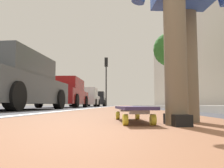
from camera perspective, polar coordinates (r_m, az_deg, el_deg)
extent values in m
plane|color=#38383D|center=(10.41, 2.53, -5.80)|extent=(80.00, 80.00, 0.00)
cube|color=brown|center=(24.41, 2.95, -5.40)|extent=(56.00, 2.01, 0.00)
cube|color=silver|center=(20.45, -0.37, -5.46)|extent=(52.00, 0.16, 0.01)
cube|color=#9E9B93|center=(18.65, 12.41, -5.20)|extent=(52.00, 3.20, 0.12)
cube|color=gray|center=(23.57, 17.52, 5.93)|extent=(40.00, 1.20, 9.09)
cylinder|color=yellow|center=(2.04, 1.39, -7.65)|extent=(0.07, 0.04, 0.07)
cylinder|color=yellow|center=(2.06, 6.15, -7.60)|extent=(0.07, 0.04, 0.07)
cylinder|color=yellow|center=(1.44, 3.25, -8.69)|extent=(0.07, 0.04, 0.07)
cylinder|color=yellow|center=(1.47, 9.91, -8.56)|extent=(0.07, 0.04, 0.07)
cube|color=silver|center=(2.05, 3.78, -6.30)|extent=(0.07, 0.13, 0.02)
cube|color=silver|center=(1.45, 6.59, -6.77)|extent=(0.07, 0.13, 0.02)
cube|color=#33284C|center=(1.75, 4.94, -5.76)|extent=(0.86, 0.29, 0.02)
cylinder|color=brown|center=(1.53, 15.14, 5.79)|extent=(0.14, 0.14, 0.82)
cylinder|color=brown|center=(1.83, 17.97, 4.08)|extent=(0.14, 0.14, 0.82)
cube|color=black|center=(1.51, 15.48, -8.37)|extent=(0.27, 0.13, 0.07)
cube|color=#4C5156|center=(6.76, -23.06, -1.39)|extent=(4.48, 1.94, 0.70)
cube|color=#4C5156|center=(6.70, -23.49, 4.25)|extent=(2.49, 1.71, 0.60)
cube|color=#4C606B|center=(7.76, -19.11, 2.87)|extent=(0.11, 1.53, 0.51)
cylinder|color=black|center=(8.35, -23.55, -3.45)|extent=(0.62, 0.25, 0.61)
cylinder|color=black|center=(7.67, -12.72, -3.64)|extent=(0.62, 0.25, 0.61)
cylinder|color=black|center=(5.16, -22.43, -2.72)|extent=(0.62, 0.25, 0.61)
cube|color=maroon|center=(12.49, -11.38, -3.14)|extent=(4.56, 1.86, 0.70)
cube|color=maroon|center=(12.38, -11.50, -0.11)|extent=(2.52, 1.69, 0.60)
cube|color=#4C606B|center=(13.59, -10.22, -0.57)|extent=(0.06, 1.59, 0.51)
cylinder|color=black|center=(14.07, -13.42, -4.17)|extent=(0.65, 0.23, 0.65)
cylinder|color=black|center=(13.70, -6.48, -4.25)|extent=(0.65, 0.23, 0.65)
cylinder|color=black|center=(11.39, -17.32, -3.88)|extent=(0.65, 0.23, 0.65)
cylinder|color=black|center=(10.92, -8.80, -4.01)|extent=(0.65, 0.23, 0.65)
cube|color=silver|center=(18.89, -6.39, -3.92)|extent=(4.09, 1.97, 0.70)
cube|color=silver|center=(18.77, -6.44, -1.92)|extent=(2.26, 1.78, 0.60)
cube|color=#4C606B|center=(19.87, -5.96, -2.10)|extent=(0.07, 1.67, 0.51)
cylinder|color=black|center=(20.28, -8.39, -4.57)|extent=(0.61, 0.23, 0.60)
cylinder|color=black|center=(20.03, -3.31, -4.61)|extent=(0.61, 0.23, 0.60)
cylinder|color=black|center=(17.81, -9.87, -4.48)|extent=(0.61, 0.23, 0.60)
cylinder|color=black|center=(17.53, -4.10, -4.53)|extent=(0.61, 0.23, 0.60)
cube|color=black|center=(24.68, -3.89, -4.17)|extent=(4.51, 2.05, 0.70)
cube|color=black|center=(24.55, -3.91, -2.65)|extent=(2.51, 1.81, 0.60)
cube|color=#4C606B|center=(25.76, -3.69, -2.76)|extent=(0.11, 1.64, 0.51)
cylinder|color=black|center=(26.13, -5.58, -4.67)|extent=(0.64, 0.25, 0.64)
cylinder|color=black|center=(25.99, -1.69, -4.69)|extent=(0.64, 0.25, 0.64)
cylinder|color=black|center=(23.40, -6.33, -4.61)|extent=(0.64, 0.25, 0.64)
cylinder|color=black|center=(23.25, -1.99, -4.64)|extent=(0.64, 0.25, 0.64)
cylinder|color=#2D2D2D|center=(20.77, -1.43, -0.57)|extent=(0.12, 0.12, 3.54)
cube|color=black|center=(21.05, -1.42, 5.33)|extent=(0.24, 0.28, 0.80)
sphere|color=#360606|center=(21.23, -1.39, 5.95)|extent=(0.16, 0.16, 0.16)
sphere|color=gold|center=(21.18, -1.39, 5.26)|extent=(0.16, 0.16, 0.16)
sphere|color=black|center=(21.14, -1.39, 4.57)|extent=(0.16, 0.16, 0.16)
cylinder|color=brown|center=(13.45, 14.17, 0.00)|extent=(0.30, 0.30, 2.58)
sphere|color=#2D6B28|center=(13.76, 13.99, 8.15)|extent=(1.92, 1.92, 1.92)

